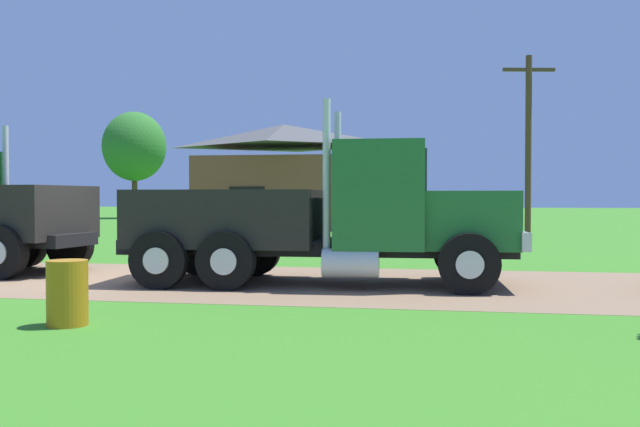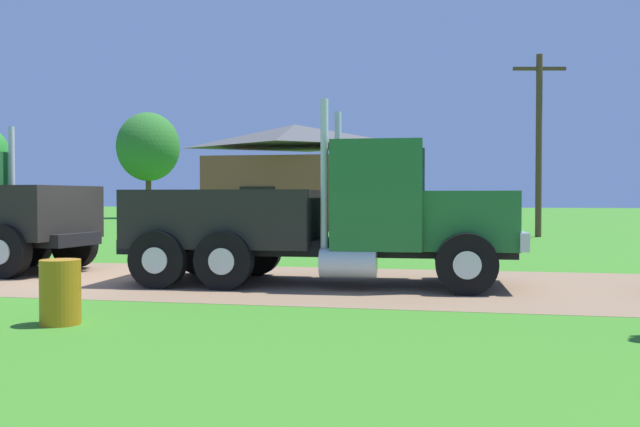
{
  "view_description": "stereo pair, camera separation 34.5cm",
  "coord_description": "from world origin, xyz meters",
  "px_view_note": "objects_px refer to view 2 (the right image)",
  "views": [
    {
      "loc": [
        6.5,
        -13.0,
        1.67
      ],
      "look_at": [
        4.14,
        0.6,
        1.34
      ],
      "focal_mm": 38.22,
      "sensor_mm": 36.0,
      "label": 1
    },
    {
      "loc": [
        6.84,
        -12.94,
        1.67
      ],
      "look_at": [
        4.14,
        0.6,
        1.34
      ],
      "focal_mm": 38.22,
      "sensor_mm": 36.0,
      "label": 2
    }
  ],
  "objects_px": {
    "steel_barrel": "(60,292)",
    "utility_pole_near": "(539,140)",
    "shed_building": "(294,178)",
    "truck_foreground_white": "(323,219)"
  },
  "relations": [
    {
      "from": "steel_barrel",
      "to": "utility_pole_near",
      "type": "height_order",
      "value": "utility_pole_near"
    },
    {
      "from": "steel_barrel",
      "to": "truck_foreground_white",
      "type": "bearing_deg",
      "value": 61.93
    },
    {
      "from": "truck_foreground_white",
      "to": "steel_barrel",
      "type": "xyz_separation_m",
      "value": [
        -2.57,
        -4.83,
        -0.83
      ]
    },
    {
      "from": "steel_barrel",
      "to": "shed_building",
      "type": "relative_size",
      "value": 0.09
    },
    {
      "from": "utility_pole_near",
      "to": "truck_foreground_white",
      "type": "bearing_deg",
      "value": -109.33
    },
    {
      "from": "shed_building",
      "to": "steel_barrel",
      "type": "bearing_deg",
      "value": -82.98
    },
    {
      "from": "steel_barrel",
      "to": "shed_building",
      "type": "bearing_deg",
      "value": 97.02
    },
    {
      "from": "steel_barrel",
      "to": "utility_pole_near",
      "type": "bearing_deg",
      "value": 68.63
    },
    {
      "from": "shed_building",
      "to": "utility_pole_near",
      "type": "relative_size",
      "value": 1.19
    },
    {
      "from": "truck_foreground_white",
      "to": "shed_building",
      "type": "bearing_deg",
      "value": 104.73
    }
  ]
}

